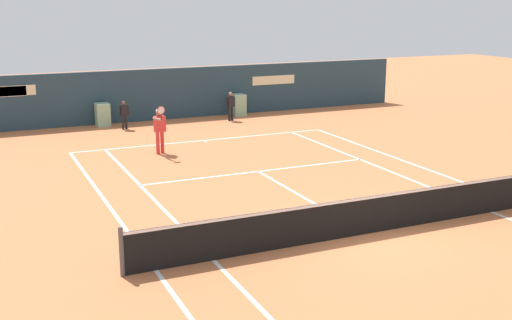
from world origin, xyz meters
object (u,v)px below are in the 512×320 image
at_px(ball_kid_centre_post, 124,113).
at_px(ball_kid_left_post, 231,104).
at_px(tennis_ball_by_sideline, 254,214).
at_px(player_on_baseline, 160,127).

xyz_separation_m(ball_kid_centre_post, ball_kid_left_post, (5.03, 0.00, 0.06)).
bearing_deg(tennis_ball_by_sideline, player_on_baseline, 92.45).
height_order(player_on_baseline, ball_kid_centre_post, player_on_baseline).
distance_m(ball_kid_centre_post, tennis_ball_by_sideline, 12.89).
distance_m(player_on_baseline, ball_kid_centre_post, 5.11).
distance_m(player_on_baseline, ball_kid_left_post, 7.07).
bearing_deg(ball_kid_centre_post, ball_kid_left_post, 178.09).
bearing_deg(ball_kid_centre_post, tennis_ball_by_sideline, 90.24).
xyz_separation_m(player_on_baseline, ball_kid_centre_post, (-0.15, 5.10, -0.27)).
bearing_deg(player_on_baseline, tennis_ball_by_sideline, 78.47).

